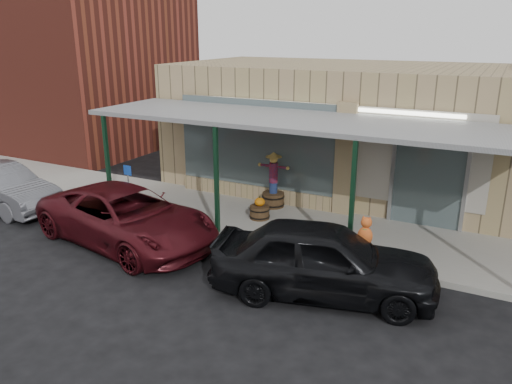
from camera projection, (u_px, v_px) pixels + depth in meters
The scene contains 11 objects.
ground at pixel (237, 287), 10.75m from camera, with size 120.00×120.00×0.00m, color black.
sidewalk at pixel (301, 228), 13.78m from camera, with size 40.00×3.20×0.15m, color gray.
storefront at pixel (353, 128), 17.02m from camera, with size 12.00×6.25×4.20m.
awning at pixel (304, 123), 12.84m from camera, with size 12.00×3.00×3.04m.
block_buildings_near at pixel (424, 78), 16.51m from camera, with size 61.00×8.00×8.00m.
barrel_scarecrow at pixel (273, 188), 15.06m from camera, with size 1.04×0.73×1.70m.
barrel_pumpkin at pixel (260, 211), 14.20m from camera, with size 0.69×0.69×0.66m.
handicap_sign at pixel (128, 182), 14.64m from camera, with size 0.29×0.04×1.38m.
parked_sedan at pixel (324, 260), 10.24m from camera, with size 4.93×2.91×1.57m.
car_maroon at pixel (127, 217), 12.77m from camera, with size 2.39×5.17×1.44m, color #450D14.
car_grey at pixel (1, 188), 15.23m from camera, with size 1.45×4.15×1.37m, color #5A5B62.
Camera 1 is at (4.74, -8.35, 5.27)m, focal length 35.00 mm.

